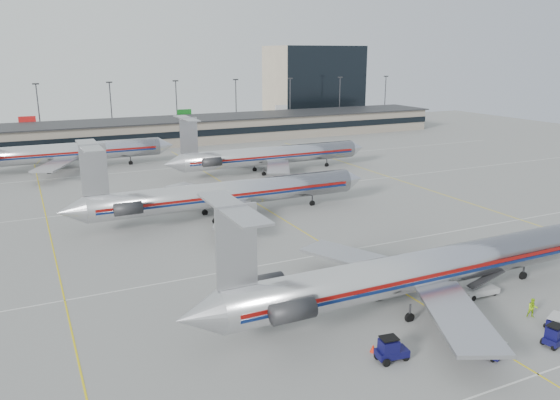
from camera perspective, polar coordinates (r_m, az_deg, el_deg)
ground at (r=57.04m, az=11.25°, el=-8.54°), size 260.00×260.00×0.00m
apron_markings at (r=64.67m, az=5.96°, el=-5.43°), size 160.00×0.15×0.02m
terminal at (r=144.35m, az=-12.64°, el=6.99°), size 162.00×17.00×6.25m
light_mast_row at (r=157.36m, az=-13.96°, el=9.55°), size 163.60×0.40×15.28m
distant_building at (r=194.04m, az=3.49°, el=12.09°), size 30.00×20.00×25.00m
jet_foreground at (r=51.33m, az=13.68°, el=-7.25°), size 45.41×26.74×11.89m
jet_second_row at (r=77.17m, az=-6.03°, el=0.64°), size 45.21×26.62×11.83m
jet_third_row at (r=106.36m, az=-1.25°, el=4.68°), size 42.49×26.13×11.62m
jet_back_row at (r=116.67m, az=-22.23°, el=4.59°), size 44.96×27.65×12.29m
tug_left at (r=43.55m, az=11.47°, el=-15.09°), size 2.59×1.53×2.00m
tug_center at (r=49.77m, az=26.84°, el=-12.57°), size 2.44×1.55×1.84m
cart_inner at (r=46.42m, az=21.50°, el=-14.37°), size 2.22×1.91×1.06m
cart_outer at (r=52.73m, az=27.06°, el=-11.31°), size 2.41×2.06×1.16m
belt_loader at (r=56.50m, az=20.25°, el=-8.78°), size 4.45×1.55×2.33m
ramp_worker_far at (r=53.78m, az=24.88°, el=-10.20°), size 1.09×1.05×1.77m
cone_left at (r=44.69m, az=9.70°, el=-15.02°), size 0.50×0.50×0.65m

